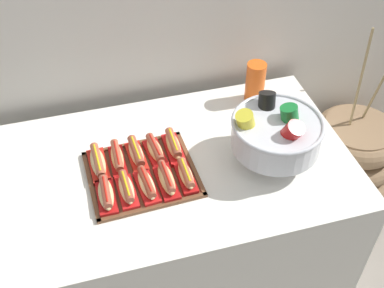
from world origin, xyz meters
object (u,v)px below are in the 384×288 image
(hot_dog_5, at_px, (98,163))
(hot_dog_8, at_px, (155,150))
(hot_dog_4, at_px, (186,175))
(floor_vase, at_px, (349,163))
(punch_bowl, at_px, (276,132))
(hot_dog_1, at_px, (127,189))
(serving_tray, at_px, (142,174))
(hot_dog_0, at_px, (106,194))
(hot_dog_9, at_px, (173,146))
(hot_dog_2, at_px, (147,185))
(hot_dog_3, at_px, (167,180))
(cup_stack, at_px, (255,82))
(hot_dog_7, at_px, (136,154))
(buffet_table, at_px, (173,221))
(hot_dog_6, at_px, (117,158))

(hot_dog_5, distance_m, hot_dog_8, 0.23)
(hot_dog_4, relative_size, hot_dog_5, 0.86)
(floor_vase, bearing_deg, punch_bowl, -154.28)
(punch_bowl, bearing_deg, hot_dog_1, -176.46)
(serving_tray, xyz_separation_m, hot_dog_0, (-0.15, -0.09, 0.03))
(hot_dog_8, bearing_deg, floor_vase, 8.95)
(hot_dog_1, xyz_separation_m, hot_dog_9, (0.22, 0.17, 0.00))
(hot_dog_2, distance_m, hot_dog_5, 0.22)
(hot_dog_4, height_order, hot_dog_8, same)
(hot_dog_0, height_order, hot_dog_5, hot_dog_5)
(serving_tray, bearing_deg, hot_dog_3, -45.44)
(floor_vase, bearing_deg, hot_dog_5, -172.20)
(hot_dog_3, distance_m, hot_dog_9, 0.18)
(hot_dog_2, xyz_separation_m, hot_dog_8, (0.07, 0.17, 0.00))
(cup_stack, bearing_deg, hot_dog_0, -150.33)
(hot_dog_1, relative_size, hot_dog_3, 0.92)
(hot_dog_2, distance_m, hot_dog_7, 0.17)
(hot_dog_5, xyz_separation_m, hot_dog_8, (0.22, 0.01, 0.00))
(punch_bowl, bearing_deg, cup_stack, 80.09)
(hot_dog_0, distance_m, hot_dog_5, 0.17)
(buffet_table, xyz_separation_m, hot_dog_9, (0.03, 0.06, 0.39))
(floor_vase, xyz_separation_m, hot_dog_9, (-0.99, -0.17, 0.53))
(punch_bowl, bearing_deg, hot_dog_0, -176.60)
(buffet_table, bearing_deg, hot_dog_5, 168.97)
(buffet_table, relative_size, hot_dog_4, 9.03)
(serving_tray, relative_size, hot_dog_3, 2.35)
(hot_dog_3, distance_m, hot_dog_6, 0.22)
(hot_dog_3, bearing_deg, cup_stack, 38.97)
(floor_vase, bearing_deg, cup_stack, 172.98)
(hot_dog_3, height_order, hot_dog_7, hot_dog_7)
(hot_dog_1, bearing_deg, hot_dog_0, -177.71)
(punch_bowl, bearing_deg, serving_tray, 174.48)
(hot_dog_7, bearing_deg, hot_dog_1, -112.15)
(floor_vase, distance_m, hot_dog_4, 1.17)
(hot_dog_0, bearing_deg, hot_dog_3, 2.29)
(hot_dog_7, bearing_deg, punch_bowl, -14.37)
(hot_dog_1, xyz_separation_m, hot_dog_6, (-0.01, 0.16, 0.00))
(hot_dog_1, height_order, hot_dog_5, hot_dog_1)
(hot_dog_2, bearing_deg, hot_dog_4, 2.29)
(hot_dog_5, distance_m, cup_stack, 0.77)
(buffet_table, relative_size, hot_dog_9, 8.12)
(hot_dog_9, relative_size, punch_bowl, 0.50)
(hot_dog_1, bearing_deg, hot_dog_5, 116.73)
(hot_dog_4, distance_m, cup_stack, 0.58)
(buffet_table, bearing_deg, hot_dog_2, -136.60)
(cup_stack, bearing_deg, hot_dog_9, -151.34)
(serving_tray, xyz_separation_m, hot_dog_1, (-0.07, -0.09, 0.03))
(hot_dog_7, bearing_deg, hot_dog_5, -177.71)
(hot_dog_1, distance_m, hot_dog_3, 0.15)
(buffet_table, xyz_separation_m, punch_bowl, (0.40, -0.07, 0.49))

